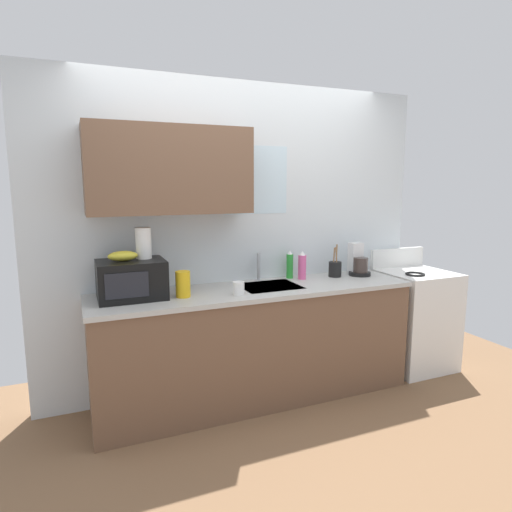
# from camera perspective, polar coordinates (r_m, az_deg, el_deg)

# --- Properties ---
(ground_plane) EXTENTS (5.69, 4.40, 0.02)m
(ground_plane) POSITION_cam_1_polar(r_m,az_deg,el_deg) (2.82, 10.83, -28.06)
(ground_plane) COLOR brown
(kitchen_wall_assembly) EXTENTS (3.29, 0.42, 2.50)m
(kitchen_wall_assembly) POSITION_cam_1_polar(r_m,az_deg,el_deg) (3.55, -3.89, 4.13)
(kitchen_wall_assembly) COLOR silver
(kitchen_wall_assembly) RESTS_ON ground
(counter_unit) EXTENTS (2.52, 0.63, 0.90)m
(counter_unit) POSITION_cam_1_polar(r_m,az_deg,el_deg) (3.52, 0.03, -11.18)
(counter_unit) COLOR brown
(counter_unit) RESTS_ON ground
(sink_faucet) EXTENTS (0.03, 0.03, 0.23)m
(sink_faucet) POSITION_cam_1_polar(r_m,az_deg,el_deg) (3.63, 0.34, -1.40)
(sink_faucet) COLOR #B2B5BA
(sink_faucet) RESTS_ON counter_unit
(stove_range) EXTENTS (0.60, 0.60, 1.08)m
(stove_range) POSITION_cam_1_polar(r_m,az_deg,el_deg) (4.37, 19.91, -7.64)
(stove_range) COLOR white
(stove_range) RESTS_ON ground
(microwave) EXTENTS (0.46, 0.35, 0.27)m
(microwave) POSITION_cam_1_polar(r_m,az_deg,el_deg) (3.18, -15.91, -2.97)
(microwave) COLOR black
(microwave) RESTS_ON counter_unit
(banana_bunch) EXTENTS (0.20, 0.11, 0.07)m
(banana_bunch) POSITION_cam_1_polar(r_m,az_deg,el_deg) (3.14, -16.95, 0.01)
(banana_bunch) COLOR gold
(banana_bunch) RESTS_ON microwave
(paper_towel_roll) EXTENTS (0.11, 0.11, 0.22)m
(paper_towel_roll) POSITION_cam_1_polar(r_m,az_deg,el_deg) (3.20, -14.44, 1.63)
(paper_towel_roll) COLOR white
(paper_towel_roll) RESTS_ON microwave
(coffee_maker) EXTENTS (0.19, 0.21, 0.28)m
(coffee_maker) POSITION_cam_1_polar(r_m,az_deg,el_deg) (3.96, 13.14, -0.91)
(coffee_maker) COLOR black
(coffee_maker) RESTS_ON counter_unit
(dish_soap_bottle_green) EXTENTS (0.06, 0.06, 0.24)m
(dish_soap_bottle_green) POSITION_cam_1_polar(r_m,az_deg,el_deg) (3.73, 4.42, -1.17)
(dish_soap_bottle_green) COLOR green
(dish_soap_bottle_green) RESTS_ON counter_unit
(dish_soap_bottle_pink) EXTENTS (0.07, 0.07, 0.24)m
(dish_soap_bottle_pink) POSITION_cam_1_polar(r_m,az_deg,el_deg) (3.70, 6.02, -1.30)
(dish_soap_bottle_pink) COLOR #E55999
(dish_soap_bottle_pink) RESTS_ON counter_unit
(cereal_canister) EXTENTS (0.10, 0.10, 0.19)m
(cereal_canister) POSITION_cam_1_polar(r_m,az_deg,el_deg) (3.15, -9.49, -3.63)
(cereal_canister) COLOR gold
(cereal_canister) RESTS_ON counter_unit
(mug_white) EXTENTS (0.08, 0.08, 0.09)m
(mug_white) POSITION_cam_1_polar(r_m,az_deg,el_deg) (3.18, -2.27, -4.20)
(mug_white) COLOR white
(mug_white) RESTS_ON counter_unit
(utensil_crock) EXTENTS (0.11, 0.11, 0.28)m
(utensil_crock) POSITION_cam_1_polar(r_m,az_deg,el_deg) (3.85, 10.25, -1.63)
(utensil_crock) COLOR black
(utensil_crock) RESTS_ON counter_unit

